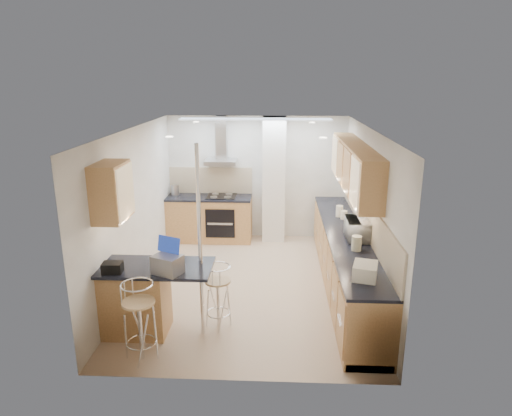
{
  "coord_description": "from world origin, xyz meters",
  "views": [
    {
      "loc": [
        0.42,
        -6.71,
        3.25
      ],
      "look_at": [
        0.09,
        0.2,
        1.24
      ],
      "focal_mm": 32.0,
      "sensor_mm": 36.0,
      "label": 1
    }
  ],
  "objects_px": {
    "microwave": "(359,229)",
    "bread_bin": "(365,271)",
    "bar_stool_end": "(218,296)",
    "laptop": "(167,264)",
    "bar_stool_near": "(140,321)"
  },
  "relations": [
    {
      "from": "bar_stool_near",
      "to": "microwave",
      "type": "bearing_deg",
      "value": 52.84
    },
    {
      "from": "bar_stool_end",
      "to": "bread_bin",
      "type": "height_order",
      "value": "bread_bin"
    },
    {
      "from": "microwave",
      "to": "bread_bin",
      "type": "xyz_separation_m",
      "value": [
        -0.15,
        -1.38,
        -0.06
      ]
    },
    {
      "from": "bar_stool_near",
      "to": "bread_bin",
      "type": "distance_m",
      "value": 2.73
    },
    {
      "from": "microwave",
      "to": "bread_bin",
      "type": "height_order",
      "value": "microwave"
    },
    {
      "from": "laptop",
      "to": "bar_stool_end",
      "type": "distance_m",
      "value": 0.91
    },
    {
      "from": "bar_stool_near",
      "to": "bar_stool_end",
      "type": "relative_size",
      "value": 1.12
    },
    {
      "from": "bar_stool_end",
      "to": "bread_bin",
      "type": "bearing_deg",
      "value": -85.37
    },
    {
      "from": "microwave",
      "to": "laptop",
      "type": "distance_m",
      "value": 2.89
    },
    {
      "from": "laptop",
      "to": "bread_bin",
      "type": "height_order",
      "value": "laptop"
    },
    {
      "from": "bar_stool_end",
      "to": "bread_bin",
      "type": "xyz_separation_m",
      "value": [
        1.83,
        -0.37,
        0.57
      ]
    },
    {
      "from": "laptop",
      "to": "bar_stool_end",
      "type": "relative_size",
      "value": 0.38
    },
    {
      "from": "microwave",
      "to": "laptop",
      "type": "xyz_separation_m",
      "value": [
        -2.53,
        -1.4,
        -0.02
      ]
    },
    {
      "from": "bar_stool_near",
      "to": "bread_bin",
      "type": "height_order",
      "value": "bread_bin"
    },
    {
      "from": "microwave",
      "to": "bar_stool_end",
      "type": "distance_m",
      "value": 2.31
    }
  ]
}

